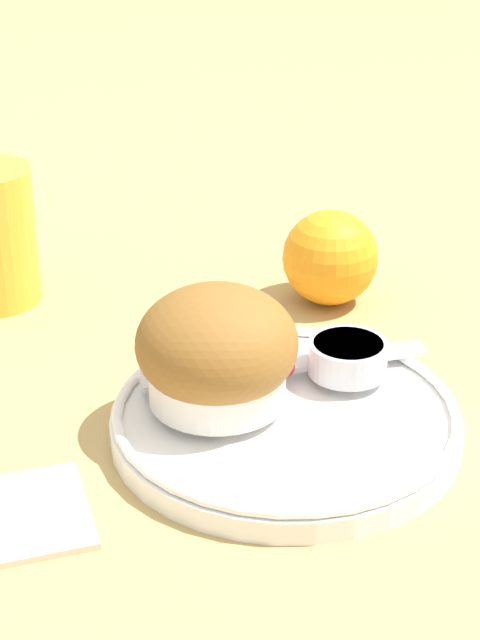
{
  "coord_description": "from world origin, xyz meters",
  "views": [
    {
      "loc": [
        -0.17,
        -0.49,
        0.35
      ],
      "look_at": [
        -0.0,
        0.05,
        0.06
      ],
      "focal_mm": 60.0,
      "sensor_mm": 36.0,
      "label": 1
    }
  ],
  "objects": [
    {
      "name": "muffin",
      "position": [
        -0.02,
        0.03,
        0.05
      ],
      "size": [
        0.09,
        0.09,
        0.07
      ],
      "color": "silver",
      "rests_on": "plate"
    },
    {
      "name": "butter_knife",
      "position": [
        0.03,
        0.05,
        0.02
      ],
      "size": [
        0.18,
        0.02,
        0.0
      ],
      "rotation": [
        0.0,
        0.0,
        -0.06
      ],
      "color": "silver",
      "rests_on": "plate"
    },
    {
      "name": "berry_pair",
      "position": [
        0.01,
        0.04,
        0.03
      ],
      "size": [
        0.03,
        0.02,
        0.02
      ],
      "color": "maroon",
      "rests_on": "plate"
    },
    {
      "name": "ground_plane",
      "position": [
        0.0,
        0.0,
        0.0
      ],
      "size": [
        3.0,
        3.0,
        0.0
      ],
      "primitive_type": "plane",
      "color": "tan"
    },
    {
      "name": "cream_ramekin",
      "position": [
        0.06,
        0.03,
        0.03
      ],
      "size": [
        0.05,
        0.05,
        0.02
      ],
      "color": "silver",
      "rests_on": "plate"
    },
    {
      "name": "plate",
      "position": [
        0.01,
        0.01,
        0.01
      ],
      "size": [
        0.2,
        0.2,
        0.02
      ],
      "color": "white",
      "rests_on": "ground_plane"
    },
    {
      "name": "orange_fruit",
      "position": [
        0.1,
        0.17,
        0.03
      ],
      "size": [
        0.07,
        0.07,
        0.07
      ],
      "color": "orange",
      "rests_on": "ground_plane"
    }
  ]
}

